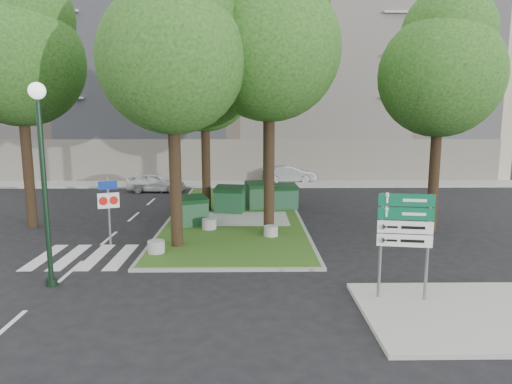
{
  "coord_description": "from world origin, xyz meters",
  "views": [
    {
      "loc": [
        1.19,
        -13.99,
        4.87
      ],
      "look_at": [
        1.45,
        3.29,
        2.0
      ],
      "focal_mm": 32.0,
      "sensor_mm": 36.0,
      "label": 1
    }
  ],
  "objects_px": {
    "tree_median_far": "(269,53)",
    "tree_street_right": "(443,64)",
    "bollard_left": "(156,247)",
    "car_silver": "(289,174)",
    "bollard_mid": "(209,224)",
    "tree_median_near_left": "(174,45)",
    "dumpster_b": "(230,199)",
    "car_white": "(156,182)",
    "tree_street_left": "(21,49)",
    "street_lamp": "(42,161)",
    "directional_sign": "(405,229)",
    "bollard_right": "(271,231)",
    "tree_median_mid": "(206,73)",
    "litter_bin": "(284,197)",
    "tree_median_near_right": "(272,36)",
    "dumpster_d": "(284,197)",
    "dumpster_c": "(261,195)",
    "dumpster_a": "(191,211)"
  },
  "relations": [
    {
      "from": "tree_median_mid",
      "to": "tree_street_left",
      "type": "relative_size",
      "value": 0.91
    },
    {
      "from": "tree_median_far",
      "to": "bollard_left",
      "type": "xyz_separation_m",
      "value": [
        -4.39,
        -10.47,
        -7.99
      ]
    },
    {
      "from": "tree_street_right",
      "to": "dumpster_c",
      "type": "bearing_deg",
      "value": 149.0
    },
    {
      "from": "bollard_mid",
      "to": "street_lamp",
      "type": "height_order",
      "value": "street_lamp"
    },
    {
      "from": "tree_median_mid",
      "to": "bollard_left",
      "type": "bearing_deg",
      "value": -99.04
    },
    {
      "from": "tree_median_near_right",
      "to": "directional_sign",
      "type": "height_order",
      "value": "tree_median_near_right"
    },
    {
      "from": "tree_median_mid",
      "to": "directional_sign",
      "type": "height_order",
      "value": "tree_median_mid"
    },
    {
      "from": "dumpster_a",
      "to": "litter_bin",
      "type": "height_order",
      "value": "dumpster_a"
    },
    {
      "from": "tree_street_left",
      "to": "street_lamp",
      "type": "distance_m",
      "value": 9.16
    },
    {
      "from": "tree_street_right",
      "to": "car_silver",
      "type": "distance_m",
      "value": 16.54
    },
    {
      "from": "dumpster_d",
      "to": "tree_median_near_right",
      "type": "bearing_deg",
      "value": -110.76
    },
    {
      "from": "tree_median_near_right",
      "to": "bollard_right",
      "type": "height_order",
      "value": "tree_median_near_right"
    },
    {
      "from": "tree_median_near_left",
      "to": "bollard_left",
      "type": "xyz_separation_m",
      "value": [
        -0.69,
        -0.97,
        -6.98
      ]
    },
    {
      "from": "tree_median_near_left",
      "to": "dumpster_b",
      "type": "height_order",
      "value": "tree_median_near_left"
    },
    {
      "from": "tree_street_left",
      "to": "litter_bin",
      "type": "xyz_separation_m",
      "value": [
        11.53,
        4.6,
        -7.17
      ]
    },
    {
      "from": "dumpster_a",
      "to": "directional_sign",
      "type": "bearing_deg",
      "value": -75.3
    },
    {
      "from": "tree_median_far",
      "to": "tree_street_right",
      "type": "xyz_separation_m",
      "value": [
        6.8,
        -7.0,
        -1.34
      ]
    },
    {
      "from": "tree_street_right",
      "to": "bollard_left",
      "type": "distance_m",
      "value": 13.47
    },
    {
      "from": "dumpster_a",
      "to": "tree_median_mid",
      "type": "bearing_deg",
      "value": 57.98
    },
    {
      "from": "dumpster_b",
      "to": "litter_bin",
      "type": "distance_m",
      "value": 3.67
    },
    {
      "from": "bollard_left",
      "to": "litter_bin",
      "type": "height_order",
      "value": "litter_bin"
    },
    {
      "from": "directional_sign",
      "to": "tree_median_near_left",
      "type": "bearing_deg",
      "value": 151.33
    },
    {
      "from": "dumpster_c",
      "to": "dumpster_d",
      "type": "distance_m",
      "value": 1.2
    },
    {
      "from": "tree_median_near_right",
      "to": "litter_bin",
      "type": "relative_size",
      "value": 15.68
    },
    {
      "from": "tree_median_near_left",
      "to": "directional_sign",
      "type": "xyz_separation_m",
      "value": [
        6.62,
        -5.14,
        -5.33
      ]
    },
    {
      "from": "car_white",
      "to": "tree_street_left",
      "type": "bearing_deg",
      "value": 163.78
    },
    {
      "from": "bollard_left",
      "to": "car_silver",
      "type": "height_order",
      "value": "car_silver"
    },
    {
      "from": "tree_street_left",
      "to": "car_white",
      "type": "distance_m",
      "value": 12.28
    },
    {
      "from": "tree_median_near_left",
      "to": "car_silver",
      "type": "distance_m",
      "value": 19.03
    },
    {
      "from": "dumpster_b",
      "to": "bollard_left",
      "type": "xyz_separation_m",
      "value": [
        -2.31,
        -6.86,
        -0.43
      ]
    },
    {
      "from": "tree_median_near_right",
      "to": "dumpster_c",
      "type": "relative_size",
      "value": 6.57
    },
    {
      "from": "dumpster_b",
      "to": "street_lamp",
      "type": "relative_size",
      "value": 0.28
    },
    {
      "from": "tree_street_right",
      "to": "street_lamp",
      "type": "height_order",
      "value": "tree_street_right"
    },
    {
      "from": "tree_street_left",
      "to": "car_silver",
      "type": "bearing_deg",
      "value": 47.01
    },
    {
      "from": "tree_street_right",
      "to": "street_lamp",
      "type": "distance_m",
      "value": 15.41
    },
    {
      "from": "tree_median_near_right",
      "to": "bollard_right",
      "type": "relative_size",
      "value": 20.13
    },
    {
      "from": "bollard_left",
      "to": "car_silver",
      "type": "relative_size",
      "value": 0.15
    },
    {
      "from": "tree_median_near_left",
      "to": "dumpster_a",
      "type": "bearing_deg",
      "value": 89.69
    },
    {
      "from": "bollard_right",
      "to": "directional_sign",
      "type": "distance_m",
      "value": 7.33
    },
    {
      "from": "bollard_right",
      "to": "tree_median_mid",
      "type": "bearing_deg",
      "value": 119.47
    },
    {
      "from": "street_lamp",
      "to": "tree_median_near_right",
      "type": "bearing_deg",
      "value": 40.98
    },
    {
      "from": "dumpster_b",
      "to": "car_silver",
      "type": "xyz_separation_m",
      "value": [
        3.91,
        11.05,
        -0.13
      ]
    },
    {
      "from": "tree_median_near_left",
      "to": "tree_street_left",
      "type": "height_order",
      "value": "tree_street_left"
    },
    {
      "from": "dumpster_a",
      "to": "bollard_left",
      "type": "xyz_separation_m",
      "value": [
        -0.71,
        -4.15,
        -0.42
      ]
    },
    {
      "from": "tree_median_far",
      "to": "street_lamp",
      "type": "xyz_separation_m",
      "value": [
        -6.87,
        -13.29,
        -4.68
      ]
    },
    {
      "from": "dumpster_d",
      "to": "car_silver",
      "type": "height_order",
      "value": "dumpster_d"
    },
    {
      "from": "tree_street_right",
      "to": "directional_sign",
      "type": "height_order",
      "value": "tree_street_right"
    },
    {
      "from": "car_white",
      "to": "dumpster_d",
      "type": "bearing_deg",
      "value": -123.22
    },
    {
      "from": "tree_median_far",
      "to": "bollard_mid",
      "type": "height_order",
      "value": "tree_median_far"
    },
    {
      "from": "tree_median_mid",
      "to": "bollard_mid",
      "type": "distance_m",
      "value": 7.79
    }
  ]
}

